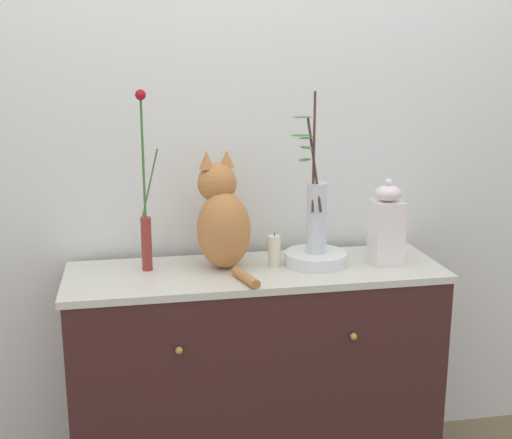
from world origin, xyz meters
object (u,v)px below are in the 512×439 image
(jar_lidded_porcelain, at_px, (387,226))
(candle_pillar, at_px, (274,251))
(cat_sitting, at_px, (222,219))
(bowl_porcelain, at_px, (316,258))
(vase_glass_clear, at_px, (316,212))
(sideboard, at_px, (256,378))
(vase_slim_green, at_px, (146,216))

(jar_lidded_porcelain, xyz_separation_m, candle_pillar, (-0.41, 0.03, -0.08))
(cat_sitting, xyz_separation_m, candle_pillar, (0.18, -0.04, -0.12))
(bowl_porcelain, xyz_separation_m, jar_lidded_porcelain, (0.25, -0.03, 0.12))
(vase_glass_clear, bearing_deg, jar_lidded_porcelain, -6.70)
(sideboard, bearing_deg, vase_glass_clear, 3.65)
(cat_sitting, distance_m, vase_glass_clear, 0.33)
(bowl_porcelain, relative_size, candle_pillar, 1.82)
(candle_pillar, bearing_deg, vase_glass_clear, -1.09)
(bowl_porcelain, height_order, jar_lidded_porcelain, jar_lidded_porcelain)
(vase_slim_green, bearing_deg, bowl_porcelain, -4.50)
(bowl_porcelain, relative_size, jar_lidded_porcelain, 0.73)
(candle_pillar, bearing_deg, bowl_porcelain, -0.92)
(sideboard, relative_size, cat_sitting, 3.23)
(bowl_porcelain, xyz_separation_m, candle_pillar, (-0.15, 0.00, 0.03))
(vase_glass_clear, height_order, candle_pillar, vase_glass_clear)
(cat_sitting, height_order, bowl_porcelain, cat_sitting)
(vase_slim_green, bearing_deg, cat_sitting, -1.70)
(vase_slim_green, height_order, candle_pillar, vase_slim_green)
(jar_lidded_porcelain, bearing_deg, bowl_porcelain, 173.13)
(cat_sitting, relative_size, vase_glass_clear, 0.72)
(vase_slim_green, height_order, jar_lidded_porcelain, vase_slim_green)
(bowl_porcelain, height_order, vase_glass_clear, vase_glass_clear)
(vase_glass_clear, relative_size, jar_lidded_porcelain, 1.83)
(sideboard, bearing_deg, vase_slim_green, 170.73)
(sideboard, xyz_separation_m, vase_glass_clear, (0.22, 0.01, 0.62))
(cat_sitting, height_order, vase_slim_green, vase_slim_green)
(vase_slim_green, bearing_deg, candle_pillar, -5.72)
(sideboard, bearing_deg, cat_sitting, 154.08)
(cat_sitting, xyz_separation_m, vase_slim_green, (-0.27, 0.01, 0.02))
(cat_sitting, distance_m, vase_slim_green, 0.27)
(sideboard, bearing_deg, candle_pillar, 13.65)
(sideboard, relative_size, vase_slim_green, 2.13)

